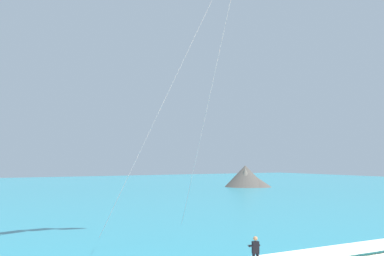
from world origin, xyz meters
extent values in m
cube|color=teal|center=(0.00, 74.62, 0.10)|extent=(200.00, 120.00, 0.20)
cube|color=white|center=(0.00, 15.62, 0.22)|extent=(200.00, 2.43, 0.04)
cube|color=black|center=(-4.76, 14.93, 1.14)|extent=(0.38, 0.29, 0.60)
sphere|color=#9E704C|center=(-4.76, 14.93, 1.58)|extent=(0.22, 0.22, 0.22)
cylinder|color=black|center=(-4.89, 15.14, 1.19)|extent=(0.23, 0.51, 0.22)
cylinder|color=black|center=(-4.54, 15.04, 1.19)|extent=(0.23, 0.51, 0.22)
cylinder|color=black|center=(-4.65, 15.30, 1.19)|extent=(0.54, 0.19, 0.04)
cube|color=#3F3F42|center=(-4.73, 15.05, 0.92)|extent=(0.14, 0.11, 0.10)
cylinder|color=#B2B2B7|center=(-4.56, 19.43, 9.50)|extent=(0.63, 8.30, 16.61)
cylinder|color=#B2B2B7|center=(-7.81, 18.24, 9.50)|extent=(5.91, 5.90, 16.61)
cone|color=#665B51|center=(32.94, 66.65, 1.93)|extent=(3.70, 3.70, 3.85)
cone|color=#47423D|center=(33.70, 66.21, 1.38)|extent=(3.80, 3.80, 2.75)
cone|color=#47423D|center=(33.66, 67.58, 2.16)|extent=(8.36, 8.36, 4.32)
cone|color=#47423D|center=(35.17, 65.84, 1.01)|extent=(6.02, 6.02, 2.02)
camera|label=1|loc=(-18.96, -3.43, 5.55)|focal=42.51mm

